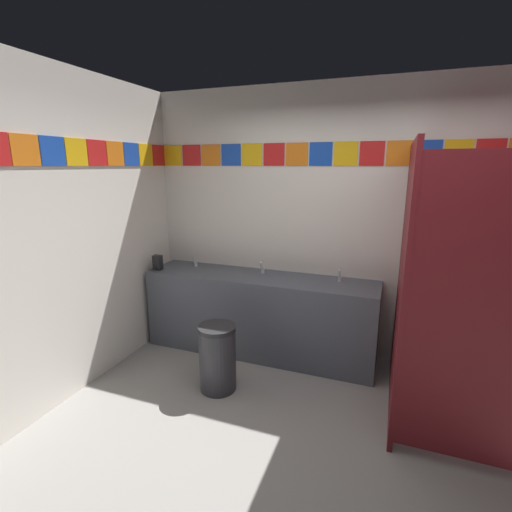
# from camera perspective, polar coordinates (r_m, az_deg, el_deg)

# --- Properties ---
(ground_plane) EXTENTS (9.35, 9.35, 0.00)m
(ground_plane) POSITION_cam_1_polar(r_m,az_deg,el_deg) (2.87, 9.09, -28.94)
(ground_plane) COLOR gray
(wall_back) EXTENTS (4.25, 0.09, 2.71)m
(wall_back) POSITION_cam_1_polar(r_m,az_deg,el_deg) (3.78, 14.91, 4.50)
(wall_back) COLOR silver
(wall_back) RESTS_ON ground_plane
(wall_side) EXTENTS (0.09, 3.19, 2.71)m
(wall_side) POSITION_cam_1_polar(r_m,az_deg,el_deg) (3.32, -29.41, 1.94)
(wall_side) COLOR silver
(wall_side) RESTS_ON ground_plane
(vanity_counter) EXTENTS (2.38, 0.55, 0.84)m
(vanity_counter) POSITION_cam_1_polar(r_m,az_deg,el_deg) (3.92, 0.49, -8.80)
(vanity_counter) COLOR #4C515B
(vanity_counter) RESTS_ON ground_plane
(faucet_left) EXTENTS (0.04, 0.10, 0.14)m
(faucet_left) POSITION_cam_1_polar(r_m,az_deg,el_deg) (4.18, -9.37, -0.93)
(faucet_left) COLOR silver
(faucet_left) RESTS_ON vanity_counter
(faucet_center) EXTENTS (0.04, 0.10, 0.14)m
(faucet_center) POSITION_cam_1_polar(r_m,az_deg,el_deg) (3.85, 0.96, -2.00)
(faucet_center) COLOR silver
(faucet_center) RESTS_ON vanity_counter
(faucet_right) EXTENTS (0.04, 0.10, 0.14)m
(faucet_right) POSITION_cam_1_polar(r_m,az_deg,el_deg) (3.67, 12.74, -3.14)
(faucet_right) COLOR silver
(faucet_right) RESTS_ON vanity_counter
(soap_dispenser) EXTENTS (0.09, 0.09, 0.16)m
(soap_dispenser) POSITION_cam_1_polar(r_m,az_deg,el_deg) (4.14, -14.89, -0.98)
(soap_dispenser) COLOR black
(soap_dispenser) RESTS_ON vanity_counter
(stall_divider) EXTENTS (0.92, 1.32, 2.11)m
(stall_divider) POSITION_cam_1_polar(r_m,az_deg,el_deg) (2.92, 25.07, -5.14)
(stall_divider) COLOR maroon
(stall_divider) RESTS_ON ground_plane
(toilet) EXTENTS (0.39, 0.49, 0.74)m
(toilet) POSITION_cam_1_polar(r_m,az_deg,el_deg) (3.66, 29.22, -14.65)
(toilet) COLOR white
(toilet) RESTS_ON ground_plane
(trash_bin) EXTENTS (0.33, 0.33, 0.60)m
(trash_bin) POSITION_cam_1_polar(r_m,az_deg,el_deg) (3.38, -5.93, -15.28)
(trash_bin) COLOR #333338
(trash_bin) RESTS_ON ground_plane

